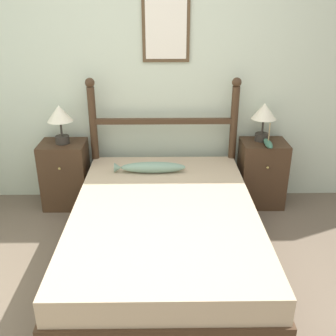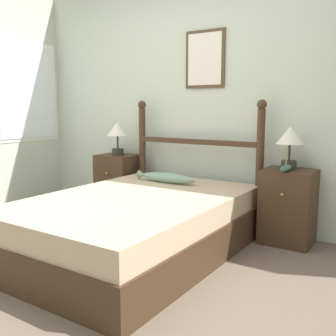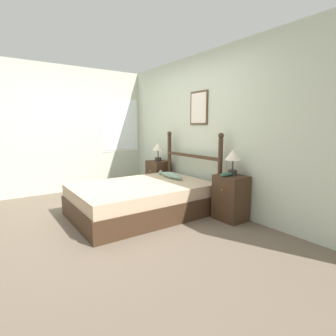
% 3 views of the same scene
% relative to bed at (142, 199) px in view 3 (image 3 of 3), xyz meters
% --- Properties ---
extents(ground_plane, '(16.00, 16.00, 0.00)m').
position_rel_bed_xyz_m(ground_plane, '(-0.04, -0.57, -0.23)').
color(ground_plane, brown).
extents(wall_back, '(6.40, 0.08, 2.55)m').
position_rel_bed_xyz_m(wall_back, '(-0.04, 1.16, 1.04)').
color(wall_back, beige).
rests_on(wall_back, ground_plane).
extents(wall_left, '(0.08, 6.40, 2.55)m').
position_rel_bed_xyz_m(wall_left, '(-2.17, -0.55, 1.04)').
color(wall_left, beige).
rests_on(wall_left, ground_plane).
extents(bed, '(1.41, 2.06, 0.47)m').
position_rel_bed_xyz_m(bed, '(0.00, 0.00, 0.00)').
color(bed, '#3D2819').
rests_on(bed, ground_plane).
extents(headboard, '(1.43, 0.09, 1.26)m').
position_rel_bed_xyz_m(headboard, '(0.00, 0.99, 0.46)').
color(headboard, '#3D2819').
rests_on(headboard, ground_plane).
extents(nightstand_left, '(0.43, 0.38, 0.66)m').
position_rel_bed_xyz_m(nightstand_left, '(-0.97, 0.92, 0.09)').
color(nightstand_left, '#3D2819').
rests_on(nightstand_left, ground_plane).
extents(nightstand_right, '(0.43, 0.38, 0.66)m').
position_rel_bed_xyz_m(nightstand_right, '(0.97, 0.92, 0.09)').
color(nightstand_right, '#3D2819').
rests_on(nightstand_right, ground_plane).
extents(table_lamp_left, '(0.24, 0.24, 0.37)m').
position_rel_bed_xyz_m(table_lamp_left, '(-0.96, 0.92, 0.68)').
color(table_lamp_left, '#2D2823').
rests_on(table_lamp_left, nightstand_left).
extents(table_lamp_right, '(0.24, 0.24, 0.37)m').
position_rel_bed_xyz_m(table_lamp_right, '(0.94, 0.97, 0.68)').
color(table_lamp_right, '#2D2823').
rests_on(table_lamp_right, nightstand_right).
extents(model_boat, '(0.07, 0.24, 0.22)m').
position_rel_bed_xyz_m(model_boat, '(0.97, 0.81, 0.45)').
color(model_boat, '#386651').
rests_on(model_boat, nightstand_right).
extents(fish_pillow, '(0.64, 0.12, 0.10)m').
position_rel_bed_xyz_m(fish_pillow, '(-0.12, 0.64, 0.29)').
color(fish_pillow, gray).
rests_on(fish_pillow, bed).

